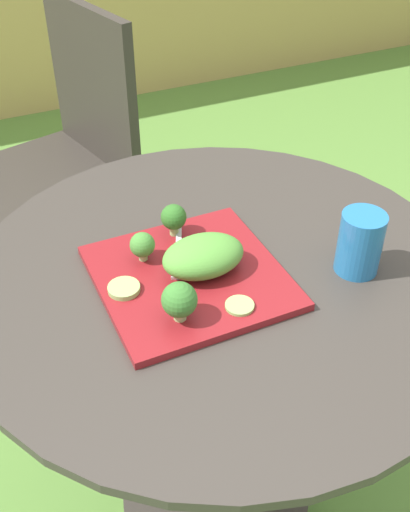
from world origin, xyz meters
name	(u,v)px	position (x,y,z in m)	size (l,w,h in m)	color
ground_plane	(216,497)	(0.00, 0.00, 0.00)	(12.00, 12.00, 0.00)	#568438
patio_table	(218,374)	(0.00, 0.00, 0.45)	(0.87, 0.87, 0.71)	#38332D
patio_chair	(66,143)	(-0.06, 0.91, 0.53)	(0.53, 0.53, 0.90)	#332D28
salad_plate	(190,277)	(-0.06, -0.01, 0.72)	(0.30, 0.30, 0.01)	maroon
drinking_glass	(359,246)	(0.21, -0.09, 0.76)	(0.07, 0.07, 0.11)	#236BA8
fork	(179,255)	(-0.06, 0.05, 0.73)	(0.08, 0.15, 0.00)	silver
lettuce_mound	(203,256)	(-0.03, -0.01, 0.76)	(0.14, 0.10, 0.06)	#519338
broccoli_floret_0	(179,300)	(-0.11, -0.10, 0.77)	(0.05, 0.05, 0.07)	#99B770
broccoli_floret_1	(142,245)	(-0.11, 0.06, 0.76)	(0.04, 0.04, 0.05)	#99B770
broccoli_floret_2	(174,218)	(-0.04, 0.11, 0.76)	(0.05, 0.05, 0.06)	#99B770
cucumber_slice_0	(240,306)	(-0.02, -0.11, 0.73)	(0.05, 0.05, 0.01)	#8EB766
cucumber_slice_1	(123,287)	(-0.17, 0.00, 0.73)	(0.05, 0.05, 0.01)	#8EB766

